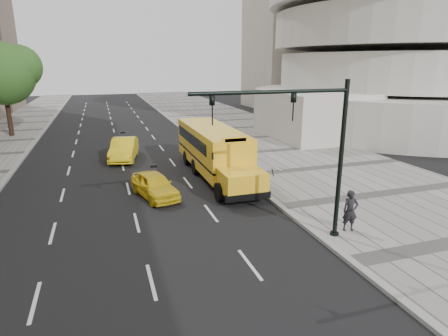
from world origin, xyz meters
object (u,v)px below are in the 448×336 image
object	(u,v)px
taxi_far	(124,149)
traffic_signal	(310,143)
school_bus	(213,147)
taxi_near	(155,185)
pedestrian	(350,211)
tree_c	(4,73)

from	to	relation	value
taxi_far	traffic_signal	size ratio (longest dim) A/B	0.75
school_bus	taxi_near	size ratio (longest dim) A/B	2.96
pedestrian	tree_c	bearing A→B (deg)	135.85
school_bus	traffic_signal	distance (m)	10.68
taxi_far	pedestrian	size ratio (longest dim) A/B	2.73
taxi_near	traffic_signal	distance (m)	9.39
tree_c	taxi_far	size ratio (longest dim) A/B	1.85
tree_c	taxi_far	xyz separation A→B (m)	(9.66, -12.28, -5.26)
school_bus	taxi_far	xyz separation A→B (m)	(-5.23, 5.70, -0.97)
taxi_near	traffic_signal	bearing A→B (deg)	-70.45
taxi_near	pedestrian	distance (m)	10.04
tree_c	taxi_near	size ratio (longest dim) A/B	2.28
school_bus	taxi_near	bearing A→B (deg)	-143.17
taxi_near	traffic_signal	world-z (taller)	traffic_signal
taxi_near	taxi_far	bearing A→B (deg)	81.94
taxi_near	traffic_signal	xyz separation A→B (m)	(4.91, -7.24, 3.43)
tree_c	taxi_far	distance (m)	16.49
school_bus	traffic_signal	size ratio (longest dim) A/B	1.81
taxi_far	traffic_signal	distance (m)	17.47
taxi_near	taxi_far	world-z (taller)	taxi_far
pedestrian	taxi_far	bearing A→B (deg)	130.67
traffic_signal	pedestrian	bearing A→B (deg)	4.44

